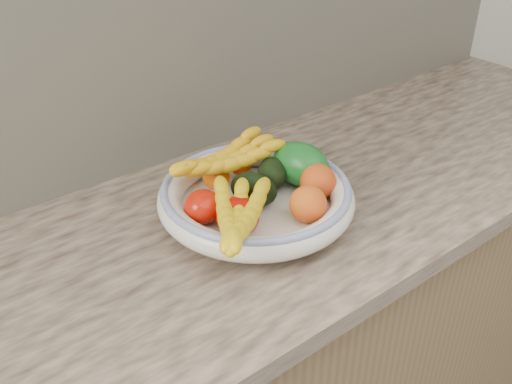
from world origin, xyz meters
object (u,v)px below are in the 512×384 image
(green_mango, at_px, (301,164))
(banana_bunch_back, at_px, (225,163))
(banana_bunch_front, at_px, (237,222))
(fruit_bowl, at_px, (256,197))

(green_mango, relative_size, banana_bunch_back, 0.49)
(green_mango, bearing_deg, banana_bunch_back, 133.69)
(banana_bunch_back, relative_size, banana_bunch_front, 0.97)
(green_mango, height_order, banana_bunch_front, green_mango)
(green_mango, height_order, banana_bunch_back, green_mango)
(fruit_bowl, distance_m, banana_bunch_back, 0.10)
(fruit_bowl, relative_size, banana_bunch_front, 1.41)
(banana_bunch_back, bearing_deg, green_mango, -32.36)
(green_mango, distance_m, banana_bunch_back, 0.16)
(green_mango, xyz_separation_m, banana_bunch_back, (-0.13, 0.08, 0.01))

